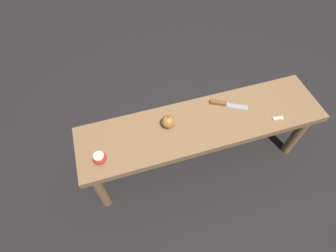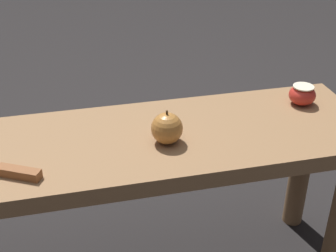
% 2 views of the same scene
% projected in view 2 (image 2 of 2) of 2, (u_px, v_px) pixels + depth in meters
% --- Properties ---
extents(wooden_bench, '(1.39, 0.35, 0.45)m').
position_uv_depth(wooden_bench, '(85.00, 171.00, 1.10)').
color(wooden_bench, olive).
rests_on(wooden_bench, ground_plane).
extents(knife, '(0.20, 0.13, 0.02)m').
position_uv_depth(knife, '(6.00, 171.00, 0.96)').
color(knife, '#9EA0A5').
rests_on(knife, wooden_bench).
extents(apple_whole, '(0.07, 0.07, 0.08)m').
position_uv_depth(apple_whole, '(167.00, 128.00, 1.05)').
color(apple_whole, '#B27233').
rests_on(apple_whole, wooden_bench).
extents(apple_cut, '(0.07, 0.07, 0.05)m').
position_uv_depth(apple_cut, '(302.00, 95.00, 1.22)').
color(apple_cut, red).
rests_on(apple_cut, wooden_bench).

